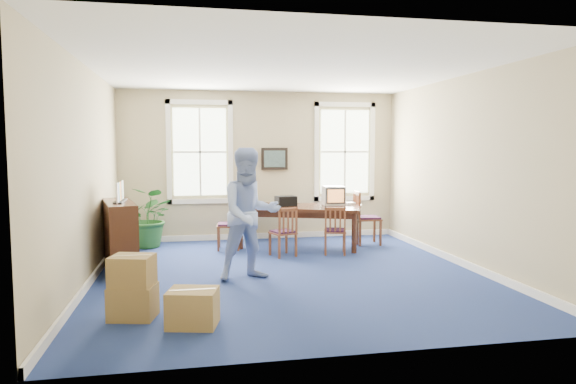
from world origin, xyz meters
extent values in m
plane|color=navy|center=(0.00, 0.00, 0.00)|extent=(6.50, 6.50, 0.00)
plane|color=white|center=(0.00, 0.00, 3.20)|extent=(6.50, 6.50, 0.00)
plane|color=tan|center=(0.00, 3.25, 1.60)|extent=(6.50, 0.00, 6.50)
plane|color=tan|center=(0.00, -3.25, 1.60)|extent=(6.50, 0.00, 6.50)
plane|color=tan|center=(-3.00, 0.00, 1.60)|extent=(0.00, 6.50, 6.50)
plane|color=tan|center=(3.00, 0.00, 1.60)|extent=(0.00, 6.50, 6.50)
cube|color=white|center=(0.00, 3.22, 0.06)|extent=(6.00, 0.04, 0.12)
cube|color=white|center=(-2.97, 0.00, 0.06)|extent=(0.04, 6.50, 0.12)
cube|color=white|center=(2.97, 0.00, 0.06)|extent=(0.04, 6.50, 0.12)
cube|color=white|center=(1.69, 2.16, 0.85)|extent=(0.20, 0.23, 0.05)
cube|color=black|center=(0.36, 2.21, 0.93)|extent=(0.44, 0.34, 0.20)
imported|color=#90A8E1|center=(-0.64, -0.20, 1.00)|extent=(1.12, 0.96, 2.00)
cube|color=#402013|center=(-2.65, 0.74, 0.58)|extent=(0.73, 1.53, 1.15)
imported|color=#1E511F|center=(-2.33, 2.66, 0.61)|extent=(1.39, 1.32, 1.21)
camera|label=1|loc=(-1.52, -7.84, 2.00)|focal=32.00mm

